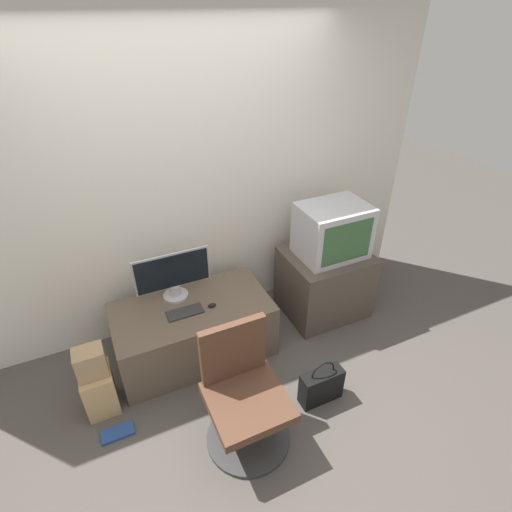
% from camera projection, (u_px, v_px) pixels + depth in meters
% --- Properties ---
extents(ground_plane, '(12.00, 12.00, 0.00)m').
position_uv_depth(ground_plane, '(254.00, 420.00, 2.88)').
color(ground_plane, '#4C4742').
extents(wall_back, '(4.40, 0.05, 2.60)m').
position_uv_depth(wall_back, '(184.00, 185.00, 3.17)').
color(wall_back, silver).
rests_on(wall_back, ground_plane).
extents(desk, '(1.25, 0.66, 0.50)m').
position_uv_depth(desk, '(194.00, 330.00, 3.30)').
color(desk, brown).
rests_on(desk, ground_plane).
extents(side_stand, '(0.74, 0.62, 0.63)m').
position_uv_depth(side_stand, '(324.00, 282.00, 3.74)').
color(side_stand, '#4C4238').
rests_on(side_stand, ground_plane).
extents(main_monitor, '(0.61, 0.20, 0.41)m').
position_uv_depth(main_monitor, '(173.00, 275.00, 3.16)').
color(main_monitor, '#B2B2B7').
rests_on(main_monitor, desk).
extents(keyboard, '(0.28, 0.12, 0.01)m').
position_uv_depth(keyboard, '(185.00, 312.00, 3.10)').
color(keyboard, '#2D2D2D').
rests_on(keyboard, desk).
extents(mouse, '(0.06, 0.04, 0.03)m').
position_uv_depth(mouse, '(212.00, 305.00, 3.16)').
color(mouse, black).
rests_on(mouse, desk).
extents(crt_tv, '(0.58, 0.44, 0.47)m').
position_uv_depth(crt_tv, '(333.00, 231.00, 3.44)').
color(crt_tv, '#B7B7BC').
rests_on(crt_tv, side_stand).
extents(office_chair, '(0.57, 0.57, 0.87)m').
position_uv_depth(office_chair, '(244.00, 398.00, 2.61)').
color(office_chair, '#333333').
rests_on(office_chair, ground_plane).
extents(cardboard_box_lower, '(0.22, 0.25, 0.36)m').
position_uv_depth(cardboard_box_lower, '(99.00, 390.00, 2.88)').
color(cardboard_box_lower, tan).
rests_on(cardboard_box_lower, ground_plane).
extents(cardboard_box_upper, '(0.20, 0.16, 0.22)m').
position_uv_depth(cardboard_box_upper, '(90.00, 363.00, 2.72)').
color(cardboard_box_upper, '#A3845B').
rests_on(cardboard_box_upper, cardboard_box_lower).
extents(handbag, '(0.33, 0.12, 0.39)m').
position_uv_depth(handbag, '(321.00, 386.00, 2.95)').
color(handbag, black).
rests_on(handbag, ground_plane).
extents(book, '(0.22, 0.11, 0.02)m').
position_uv_depth(book, '(118.00, 433.00, 2.78)').
color(book, navy).
rests_on(book, ground_plane).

